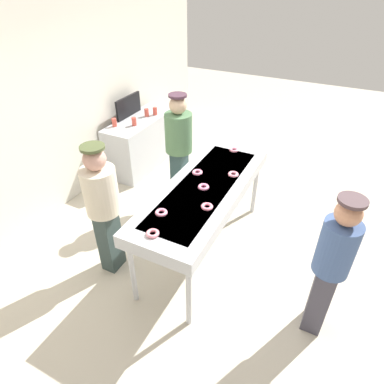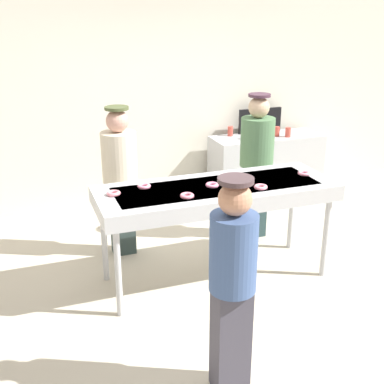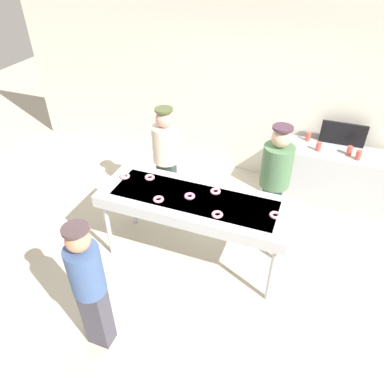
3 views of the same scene
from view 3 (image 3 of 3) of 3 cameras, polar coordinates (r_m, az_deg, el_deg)
ground_plane at (r=4.83m, az=0.30°, el=-10.01°), size 16.00×16.00×0.00m
back_wall at (r=5.93m, az=8.60°, el=15.86°), size 8.00×0.12×2.89m
fryer_conveyor at (r=4.23m, az=0.33°, el=-1.75°), size 2.25×0.80×0.96m
strawberry_donut_0 at (r=4.01m, az=12.90°, el=-3.53°), size 0.17×0.17×0.03m
strawberry_donut_1 at (r=4.14m, az=-5.28°, el=-1.15°), size 0.13×0.13×0.03m
strawberry_donut_2 at (r=4.18m, az=-0.38°, el=-0.65°), size 0.13×0.13×0.03m
strawberry_donut_3 at (r=4.52m, az=-6.65°, el=2.29°), size 0.17×0.17×0.03m
strawberry_donut_4 at (r=4.58m, az=-10.49°, el=2.43°), size 0.16×0.16×0.03m
strawberry_donut_5 at (r=3.93m, az=3.98°, el=-3.53°), size 0.13×0.13×0.03m
strawberry_donut_6 at (r=4.26m, az=3.69°, el=0.12°), size 0.16×0.16×0.03m
worker_baker at (r=5.08m, az=-4.12°, el=5.92°), size 0.36×0.36×1.60m
worker_assistant at (r=4.64m, az=12.87°, el=2.31°), size 0.37×0.37×1.65m
customer_waiting at (r=3.53m, az=-15.82°, el=-13.81°), size 0.31×0.31×1.56m
prep_counter at (r=5.87m, az=21.17°, el=2.27°), size 1.53×0.57×0.86m
paper_cup_0 at (r=5.55m, az=19.22°, el=6.76°), size 0.07×0.07×0.13m
paper_cup_1 at (r=5.60m, az=23.46°, el=5.98°), size 0.07×0.07×0.13m
paper_cup_2 at (r=5.78m, az=17.75°, el=8.29°), size 0.07×0.07×0.13m
paper_cup_3 at (r=5.53m, az=24.64°, el=5.26°), size 0.07×0.07×0.13m
menu_display at (r=5.79m, az=22.60°, el=8.40°), size 0.63×0.04×0.34m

